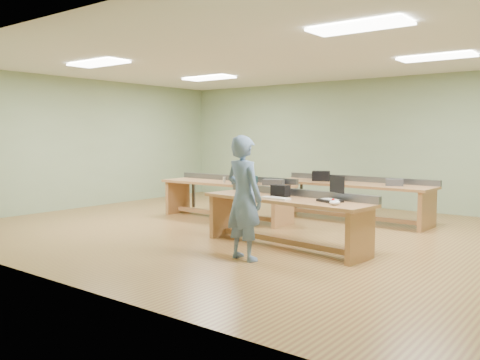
{
  "coord_description": "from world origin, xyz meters",
  "views": [
    {
      "loc": [
        5.15,
        -7.23,
        1.68
      ],
      "look_at": [
        0.01,
        -0.6,
        0.95
      ],
      "focal_mm": 38.0,
      "sensor_mm": 36.0,
      "label": 1
    }
  ],
  "objects_px": {
    "parts_bin_teal": "(245,180)",
    "mug": "(234,180)",
    "task_chair": "(235,210)",
    "workbench_front": "(286,211)",
    "laptop_base": "(330,201)",
    "camera_bag": "(280,191)",
    "workbench_mid": "(227,191)",
    "person": "(244,198)",
    "parts_bin_grey": "(273,182)",
    "drinks_can": "(224,180)",
    "workbench_back": "(351,192)"
  },
  "relations": [
    {
      "from": "workbench_front",
      "to": "parts_bin_grey",
      "type": "relative_size",
      "value": 7.31
    },
    {
      "from": "laptop_base",
      "to": "camera_bag",
      "type": "relative_size",
      "value": 1.19
    },
    {
      "from": "workbench_back",
      "to": "parts_bin_teal",
      "type": "bearing_deg",
      "value": -133.49
    },
    {
      "from": "workbench_back",
      "to": "laptop_base",
      "type": "relative_size",
      "value": 10.6
    },
    {
      "from": "person",
      "to": "mug",
      "type": "relative_size",
      "value": 13.33
    },
    {
      "from": "workbench_mid",
      "to": "workbench_back",
      "type": "xyz_separation_m",
      "value": [
        2.06,
        1.35,
        0.01
      ]
    },
    {
      "from": "person",
      "to": "parts_bin_grey",
      "type": "relative_size",
      "value": 4.36
    },
    {
      "from": "workbench_mid",
      "to": "parts_bin_teal",
      "type": "height_order",
      "value": "parts_bin_teal"
    },
    {
      "from": "laptop_base",
      "to": "camera_bag",
      "type": "height_order",
      "value": "camera_bag"
    },
    {
      "from": "workbench_front",
      "to": "laptop_base",
      "type": "distance_m",
      "value": 0.76
    },
    {
      "from": "task_chair",
      "to": "parts_bin_grey",
      "type": "xyz_separation_m",
      "value": [
        0.47,
        0.58,
        0.51
      ]
    },
    {
      "from": "laptop_base",
      "to": "parts_bin_grey",
      "type": "xyz_separation_m",
      "value": [
        -2.01,
        1.56,
        0.04
      ]
    },
    {
      "from": "camera_bag",
      "to": "task_chair",
      "type": "bearing_deg",
      "value": 150.93
    },
    {
      "from": "drinks_can",
      "to": "mug",
      "type": "bearing_deg",
      "value": 13.45
    },
    {
      "from": "workbench_mid",
      "to": "person",
      "type": "height_order",
      "value": "person"
    },
    {
      "from": "person",
      "to": "workbench_mid",
      "type": "bearing_deg",
      "value": -37.19
    },
    {
      "from": "workbench_mid",
      "to": "parts_bin_teal",
      "type": "bearing_deg",
      "value": -15.03
    },
    {
      "from": "laptop_base",
      "to": "drinks_can",
      "type": "relative_size",
      "value": 2.87
    },
    {
      "from": "workbench_front",
      "to": "mug",
      "type": "distance_m",
      "value": 2.57
    },
    {
      "from": "workbench_mid",
      "to": "camera_bag",
      "type": "distance_m",
      "value": 2.63
    },
    {
      "from": "workbench_mid",
      "to": "laptop_base",
      "type": "xyz_separation_m",
      "value": [
        3.09,
        -1.5,
        0.21
      ]
    },
    {
      "from": "task_chair",
      "to": "workbench_front",
      "type": "bearing_deg",
      "value": -15.88
    },
    {
      "from": "camera_bag",
      "to": "mug",
      "type": "bearing_deg",
      "value": 146.14
    },
    {
      "from": "person",
      "to": "parts_bin_grey",
      "type": "bearing_deg",
      "value": -54.21
    },
    {
      "from": "workbench_front",
      "to": "laptop_base",
      "type": "xyz_separation_m",
      "value": [
        0.73,
        -0.02,
        0.21
      ]
    },
    {
      "from": "camera_bag",
      "to": "person",
      "type": "bearing_deg",
      "value": -83.3
    },
    {
      "from": "workbench_mid",
      "to": "laptop_base",
      "type": "bearing_deg",
      "value": -26.56
    },
    {
      "from": "drinks_can",
      "to": "task_chair",
      "type": "bearing_deg",
      "value": -33.63
    },
    {
      "from": "task_chair",
      "to": "workbench_back",
      "type": "bearing_deg",
      "value": 65.36
    },
    {
      "from": "workbench_mid",
      "to": "task_chair",
      "type": "relative_size",
      "value": 3.58
    },
    {
      "from": "laptop_base",
      "to": "drinks_can",
      "type": "bearing_deg",
      "value": 179.89
    },
    {
      "from": "workbench_mid",
      "to": "drinks_can",
      "type": "distance_m",
      "value": 0.28
    },
    {
      "from": "camera_bag",
      "to": "task_chair",
      "type": "distance_m",
      "value": 1.91
    },
    {
      "from": "laptop_base",
      "to": "workbench_back",
      "type": "bearing_deg",
      "value": 134.02
    },
    {
      "from": "drinks_can",
      "to": "camera_bag",
      "type": "bearing_deg",
      "value": -30.63
    },
    {
      "from": "workbench_back",
      "to": "camera_bag",
      "type": "relative_size",
      "value": 12.56
    },
    {
      "from": "workbench_mid",
      "to": "drinks_can",
      "type": "height_order",
      "value": "workbench_mid"
    },
    {
      "from": "workbench_mid",
      "to": "drinks_can",
      "type": "relative_size",
      "value": 26.95
    },
    {
      "from": "parts_bin_grey",
      "to": "drinks_can",
      "type": "height_order",
      "value": "drinks_can"
    },
    {
      "from": "workbench_back",
      "to": "parts_bin_grey",
      "type": "bearing_deg",
      "value": -125.28
    },
    {
      "from": "camera_bag",
      "to": "drinks_can",
      "type": "xyz_separation_m",
      "value": [
        -2.18,
        1.29,
        -0.03
      ]
    },
    {
      "from": "parts_bin_teal",
      "to": "workbench_mid",
      "type": "bearing_deg",
      "value": 165.61
    },
    {
      "from": "parts_bin_grey",
      "to": "mug",
      "type": "distance_m",
      "value": 0.86
    },
    {
      "from": "parts_bin_teal",
      "to": "mug",
      "type": "xyz_separation_m",
      "value": [
        -0.32,
        0.07,
        -0.03
      ]
    },
    {
      "from": "person",
      "to": "drinks_can",
      "type": "distance_m",
      "value": 3.31
    },
    {
      "from": "laptop_base",
      "to": "task_chair",
      "type": "bearing_deg",
      "value": -177.61
    },
    {
      "from": "workbench_mid",
      "to": "camera_bag",
      "type": "height_order",
      "value": "camera_bag"
    },
    {
      "from": "task_chair",
      "to": "workbench_mid",
      "type": "bearing_deg",
      "value": 152.97
    },
    {
      "from": "laptop_base",
      "to": "task_chair",
      "type": "distance_m",
      "value": 2.71
    },
    {
      "from": "camera_bag",
      "to": "drinks_can",
      "type": "height_order",
      "value": "camera_bag"
    }
  ]
}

